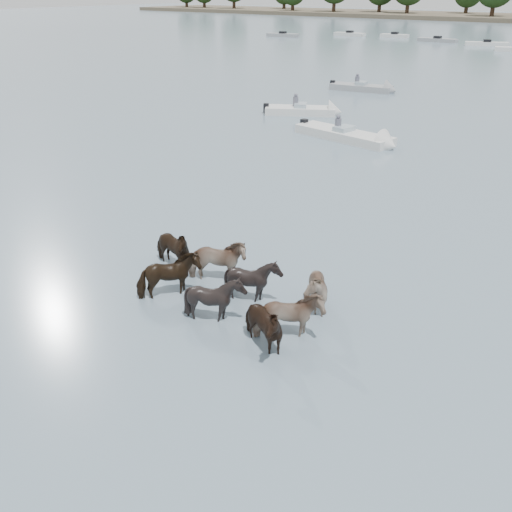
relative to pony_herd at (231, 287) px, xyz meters
The scene contains 6 objects.
ground 2.65m from the pony_herd, 57.78° to the right, with size 400.00×400.00×0.00m, color slate.
shoreline 162.96m from the pony_herd, 114.90° to the left, with size 160.00×30.00×1.00m, color #4C4233.
pony_herd is the anchor object (origin of this frame).
motorboat_a 25.00m from the pony_herd, 116.69° to the left, with size 5.20×3.90×1.92m.
motorboat_b 18.46m from the pony_herd, 107.30° to the left, with size 6.64×2.62×1.92m.
motorboat_f 35.01m from the pony_herd, 110.27° to the left, with size 5.66×2.46×1.92m.
Camera 1 is at (6.89, -7.73, 7.80)m, focal length 38.90 mm.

